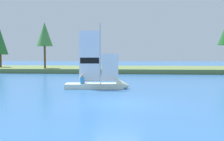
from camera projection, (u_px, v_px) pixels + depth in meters
ground_plane at (117, 103)px, 14.42m from camera, size 200.00×200.00×0.00m
shore_bank at (129, 69)px, 43.18m from camera, size 80.00×13.26×0.65m
shoreline_tree_left at (0, 42)px, 43.99m from camera, size 2.49×2.49×6.28m
shoreline_tree_midleft at (45, 35)px, 40.05m from camera, size 2.42×2.42×6.84m
sailboat at (106, 84)px, 20.92m from camera, size 5.18×1.75×5.49m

